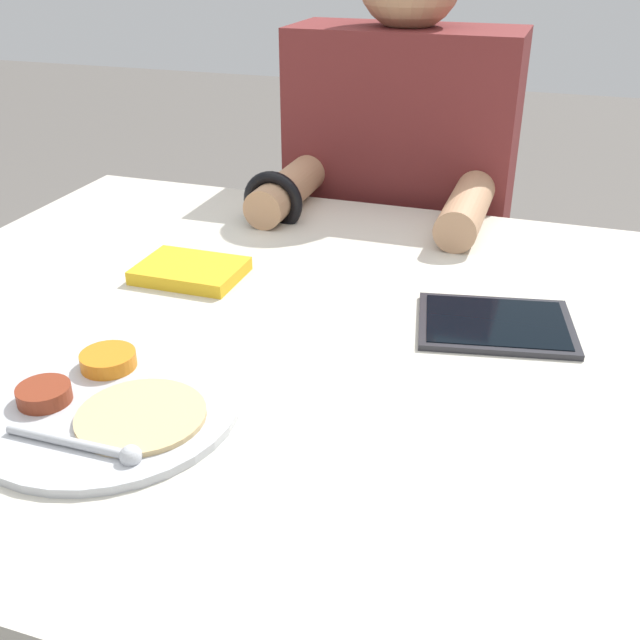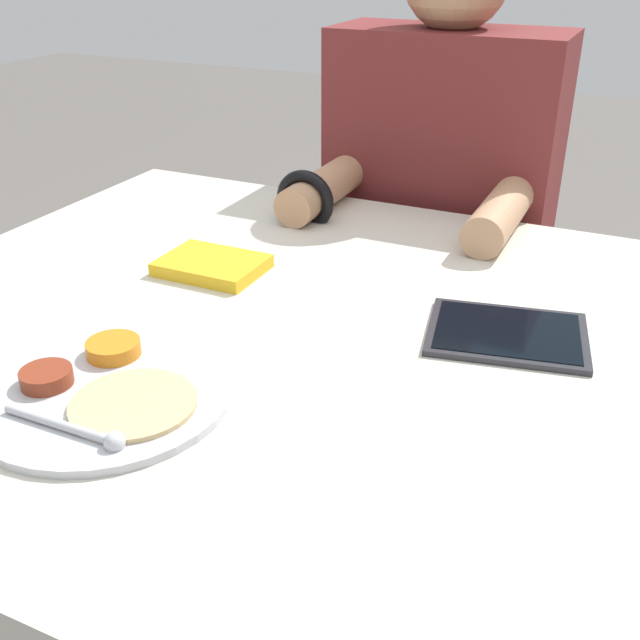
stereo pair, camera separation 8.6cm
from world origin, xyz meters
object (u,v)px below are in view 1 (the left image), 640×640
red_notebook (191,272)px  person_diner (395,269)px  thali_tray (107,404)px  tablet_device (496,324)px

red_notebook → person_diner: bearing=70.7°
thali_tray → tablet_device: thali_tray is taller
thali_tray → red_notebook: size_ratio=1.88×
red_notebook → tablet_device: size_ratio=0.68×
thali_tray → tablet_device: size_ratio=1.28×
red_notebook → person_diner: (0.19, 0.54, -0.20)m
tablet_device → thali_tray: bearing=-139.1°
tablet_device → red_notebook: bearing=177.9°
tablet_device → person_diner: size_ratio=0.18×
thali_tray → person_diner: size_ratio=0.23×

